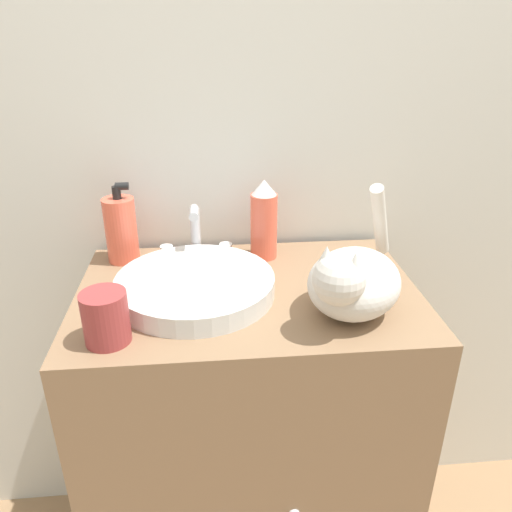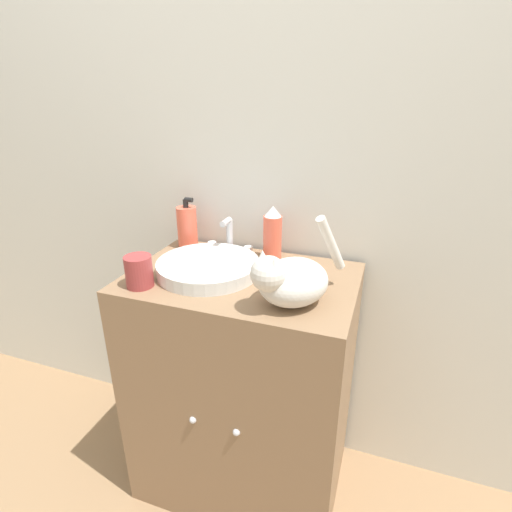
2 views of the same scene
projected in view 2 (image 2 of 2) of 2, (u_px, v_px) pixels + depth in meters
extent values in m
cube|color=silver|center=(270.00, 155.00, 1.42)|extent=(6.00, 0.05, 2.50)
cube|color=#8C6B4C|center=(243.00, 386.00, 1.48)|extent=(0.75, 0.49, 0.90)
sphere|color=silver|center=(192.00, 421.00, 1.26)|extent=(0.02, 0.02, 0.02)
sphere|color=silver|center=(236.00, 433.00, 1.22)|extent=(0.02, 0.02, 0.02)
cylinder|color=silver|center=(208.00, 267.00, 1.32)|extent=(0.34, 0.34, 0.04)
cylinder|color=silver|center=(230.00, 237.00, 1.46)|extent=(0.02, 0.02, 0.13)
cylinder|color=silver|center=(226.00, 222.00, 1.41)|extent=(0.02, 0.06, 0.02)
cylinder|color=white|center=(212.00, 246.00, 1.51)|extent=(0.03, 0.03, 0.03)
cylinder|color=white|center=(248.00, 251.00, 1.46)|extent=(0.03, 0.03, 0.03)
ellipsoid|color=silver|center=(293.00, 282.00, 1.12)|extent=(0.27, 0.27, 0.13)
sphere|color=silver|center=(268.00, 274.00, 1.05)|extent=(0.14, 0.14, 0.10)
cone|color=silver|center=(262.00, 257.00, 1.06)|extent=(0.05, 0.05, 0.04)
cone|color=silver|center=(275.00, 264.00, 1.02)|extent=(0.05, 0.05, 0.04)
cylinder|color=silver|center=(331.00, 243.00, 1.16)|extent=(0.09, 0.12, 0.18)
cylinder|color=#EF6047|center=(187.00, 227.00, 1.52)|extent=(0.08, 0.08, 0.16)
cylinder|color=black|center=(186.00, 203.00, 1.48)|extent=(0.02, 0.02, 0.03)
cylinder|color=black|center=(189.00, 200.00, 1.47)|extent=(0.03, 0.02, 0.02)
cylinder|color=#EF6047|center=(272.00, 238.00, 1.40)|extent=(0.07, 0.07, 0.16)
cone|color=white|center=(273.00, 211.00, 1.36)|extent=(0.06, 0.06, 0.04)
cylinder|color=#9E3838|center=(139.00, 271.00, 1.22)|extent=(0.08, 0.08, 0.10)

